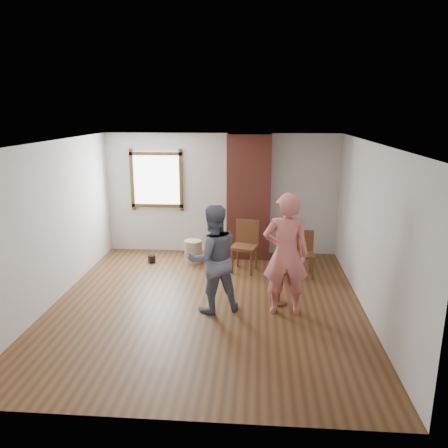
{
  "coord_description": "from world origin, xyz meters",
  "views": [
    {
      "loc": [
        0.78,
        -6.49,
        3.07
      ],
      "look_at": [
        0.21,
        0.8,
        1.15
      ],
      "focal_mm": 35.0,
      "sensor_mm": 36.0,
      "label": 1
    }
  ],
  "objects": [
    {
      "name": "cake_plate",
      "position": [
        1.15,
        0.14,
        0.6
      ],
      "size": [
        0.18,
        0.18,
        0.01
      ],
      "primitive_type": "cylinder",
      "color": "white",
      "rests_on": "side_table"
    },
    {
      "name": "room_shell",
      "position": [
        -0.06,
        0.61,
        1.81
      ],
      "size": [
        5.04,
        5.52,
        2.62
      ],
      "color": "silver",
      "rests_on": "ground"
    },
    {
      "name": "dining_chair_right",
      "position": [
        1.66,
        1.44,
        0.48
      ],
      "size": [
        0.41,
        0.41,
        0.86
      ],
      "rotation": [
        0.0,
        0.0,
        0.02
      ],
      "color": "brown",
      "rests_on": "ground"
    },
    {
      "name": "dark_pot",
      "position": [
        -1.38,
        1.92,
        0.08
      ],
      "size": [
        0.2,
        0.2,
        0.16
      ],
      "primitive_type": "cylinder",
      "rotation": [
        0.0,
        0.0,
        0.34
      ],
      "color": "black",
      "rests_on": "ground"
    },
    {
      "name": "side_table",
      "position": [
        1.15,
        0.14,
        0.4
      ],
      "size": [
        0.4,
        0.4,
        0.6
      ],
      "color": "brown",
      "rests_on": "ground"
    },
    {
      "name": "man",
      "position": [
        0.12,
        -0.19,
        0.85
      ],
      "size": [
        1.01,
        0.91,
        1.7
      ],
      "primitive_type": "imported",
      "rotation": [
        0.0,
        0.0,
        3.54
      ],
      "color": "#121933",
      "rests_on": "ground"
    },
    {
      "name": "ground",
      "position": [
        0.0,
        0.0,
        0.0
      ],
      "size": [
        5.5,
        5.5,
        0.0
      ],
      "primitive_type": "plane",
      "color": "brown",
      "rests_on": "ground"
    },
    {
      "name": "cake_slice",
      "position": [
        1.16,
        0.14,
        0.64
      ],
      "size": [
        0.08,
        0.07,
        0.06
      ],
      "primitive_type": "cube",
      "color": "white",
      "rests_on": "cake_plate"
    },
    {
      "name": "person_pink",
      "position": [
        1.23,
        -0.19,
        0.95
      ],
      "size": [
        0.7,
        0.47,
        1.91
      ],
      "primitive_type": "imported",
      "rotation": [
        0.0,
        0.0,
        3.16
      ],
      "color": "#DF726F",
      "rests_on": "ground"
    },
    {
      "name": "dining_chair_left",
      "position": [
        0.57,
        1.65,
        0.56
      ],
      "size": [
        0.56,
        0.56,
        0.99
      ],
      "rotation": [
        0.0,
        0.0,
        -0.25
      ],
      "color": "brown",
      "rests_on": "ground"
    },
    {
      "name": "brick_chimney",
      "position": [
        0.6,
        2.5,
        1.3
      ],
      "size": [
        0.9,
        0.5,
        2.6
      ],
      "primitive_type": "cube",
      "color": "#9C4737",
      "rests_on": "ground"
    },
    {
      "name": "stoneware_crock",
      "position": [
        -0.52,
        2.01,
        0.23
      ],
      "size": [
        0.46,
        0.46,
        0.46
      ],
      "primitive_type": "cylinder",
      "rotation": [
        0.0,
        0.0,
        0.33
      ],
      "color": "tan",
      "rests_on": "ground"
    }
  ]
}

